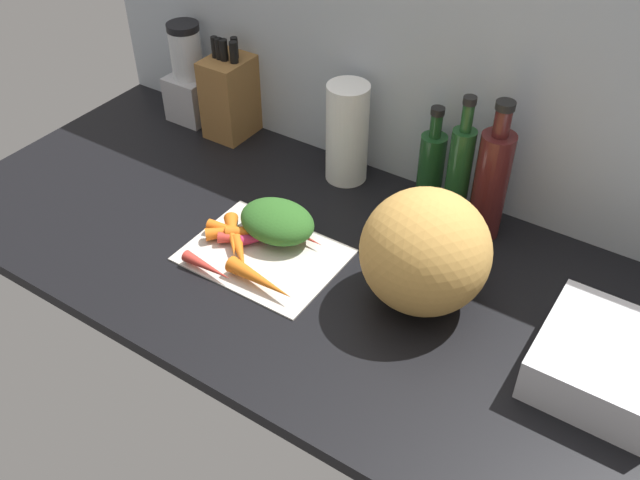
# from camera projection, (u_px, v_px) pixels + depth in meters

# --- Properties ---
(ground_plane) EXTENTS (1.70, 0.80, 0.03)m
(ground_plane) POSITION_uv_depth(u_px,v_px,m) (299.00, 254.00, 1.55)
(ground_plane) COLOR black
(wall_back) EXTENTS (1.70, 0.03, 0.60)m
(wall_back) POSITION_uv_depth(u_px,v_px,m) (392.00, 58.00, 1.59)
(wall_back) COLOR #ADB7C1
(wall_back) RESTS_ON ground_plane
(cutting_board) EXTENTS (0.33, 0.25, 0.01)m
(cutting_board) POSITION_uv_depth(u_px,v_px,m) (264.00, 254.00, 1.52)
(cutting_board) COLOR beige
(cutting_board) RESTS_ON ground_plane
(carrot_0) EXTENTS (0.17, 0.06, 0.03)m
(carrot_0) POSITION_uv_depth(u_px,v_px,m) (242.00, 233.00, 1.54)
(carrot_0) COLOR orange
(carrot_0) RESTS_ON cutting_board
(carrot_1) EXTENTS (0.14, 0.14, 0.03)m
(carrot_1) POSITION_uv_depth(u_px,v_px,m) (244.00, 230.00, 1.55)
(carrot_1) COLOR orange
(carrot_1) RESTS_ON cutting_board
(carrot_2) EXTENTS (0.13, 0.03, 0.03)m
(carrot_2) POSITION_uv_depth(u_px,v_px,m) (207.00, 267.00, 1.46)
(carrot_2) COLOR red
(carrot_2) RESTS_ON cutting_board
(carrot_3) EXTENTS (0.17, 0.05, 0.04)m
(carrot_3) POSITION_uv_depth(u_px,v_px,m) (260.00, 280.00, 1.42)
(carrot_3) COLOR orange
(carrot_3) RESTS_ON cutting_board
(carrot_4) EXTENTS (0.13, 0.10, 0.03)m
(carrot_4) POSITION_uv_depth(u_px,v_px,m) (255.00, 233.00, 1.54)
(carrot_4) COLOR orange
(carrot_4) RESTS_ON cutting_board
(carrot_5) EXTENTS (0.11, 0.12, 0.02)m
(carrot_5) POSITION_uv_depth(u_px,v_px,m) (272.00, 235.00, 1.54)
(carrot_5) COLOR #B2264C
(carrot_5) RESTS_ON cutting_board
(carrot_6) EXTENTS (0.14, 0.04, 0.02)m
(carrot_6) POSITION_uv_depth(u_px,v_px,m) (282.00, 222.00, 1.58)
(carrot_6) COLOR red
(carrot_6) RESTS_ON cutting_board
(carrot_7) EXTENTS (0.10, 0.09, 0.03)m
(carrot_7) POSITION_uv_depth(u_px,v_px,m) (241.00, 254.00, 1.49)
(carrot_7) COLOR orange
(carrot_7) RESTS_ON cutting_board
(carrot_8) EXTENTS (0.10, 0.07, 0.03)m
(carrot_8) POSITION_uv_depth(u_px,v_px,m) (241.00, 239.00, 1.53)
(carrot_8) COLOR red
(carrot_8) RESTS_ON cutting_board
(carrot_9) EXTENTS (0.15, 0.03, 0.02)m
(carrot_9) POSITION_uv_depth(u_px,v_px,m) (296.00, 233.00, 1.55)
(carrot_9) COLOR red
(carrot_9) RESTS_ON cutting_board
(carrot_10) EXTENTS (0.11, 0.12, 0.03)m
(carrot_10) POSITION_uv_depth(u_px,v_px,m) (233.00, 236.00, 1.53)
(carrot_10) COLOR orange
(carrot_10) RESTS_ON cutting_board
(carrot_greens_pile) EXTENTS (0.18, 0.14, 0.07)m
(carrot_greens_pile) POSITION_uv_depth(u_px,v_px,m) (277.00, 221.00, 1.54)
(carrot_greens_pile) COLOR #2D6023
(carrot_greens_pile) RESTS_ON cutting_board
(winter_squash) EXTENTS (0.26, 0.25, 0.25)m
(winter_squash) POSITION_uv_depth(u_px,v_px,m) (425.00, 252.00, 1.34)
(winter_squash) COLOR gold
(winter_squash) RESTS_ON ground_plane
(knife_block) EXTENTS (0.11, 0.14, 0.27)m
(knife_block) POSITION_uv_depth(u_px,v_px,m) (231.00, 95.00, 1.84)
(knife_block) COLOR olive
(knife_block) RESTS_ON ground_plane
(blender_appliance) EXTENTS (0.11, 0.11, 0.28)m
(blender_appliance) POSITION_uv_depth(u_px,v_px,m) (189.00, 79.00, 1.90)
(blender_appliance) COLOR #B2B2B7
(blender_appliance) RESTS_ON ground_plane
(paper_towel_roll) EXTENTS (0.10, 0.10, 0.25)m
(paper_towel_roll) POSITION_uv_depth(u_px,v_px,m) (347.00, 133.00, 1.67)
(paper_towel_roll) COLOR white
(paper_towel_roll) RESTS_ON ground_plane
(bottle_0) EXTENTS (0.06, 0.06, 0.26)m
(bottle_0) POSITION_uv_depth(u_px,v_px,m) (431.00, 167.00, 1.60)
(bottle_0) COLOR #19421E
(bottle_0) RESTS_ON ground_plane
(bottle_1) EXTENTS (0.05, 0.05, 0.32)m
(bottle_1) POSITION_uv_depth(u_px,v_px,m) (459.00, 174.00, 1.52)
(bottle_1) COLOR #19421E
(bottle_1) RESTS_ON ground_plane
(bottle_2) EXTENTS (0.07, 0.07, 0.33)m
(bottle_2) POSITION_uv_depth(u_px,v_px,m) (491.00, 182.00, 1.49)
(bottle_2) COLOR #471919
(bottle_2) RESTS_ON ground_plane
(dish_rack) EXTENTS (0.23, 0.25, 0.09)m
(dish_rack) POSITION_uv_depth(u_px,v_px,m) (604.00, 364.00, 1.23)
(dish_rack) COLOR silver
(dish_rack) RESTS_ON ground_plane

